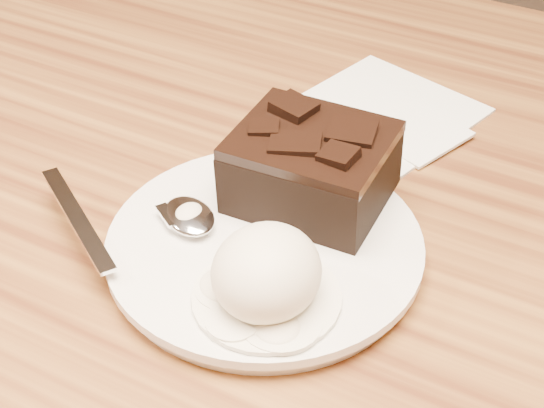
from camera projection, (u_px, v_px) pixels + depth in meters
The scene contains 8 objects.
plate at pixel (265, 250), 0.55m from camera, with size 0.21×0.21×0.02m, color white.
brownie at pixel (311, 171), 0.56m from camera, with size 0.10×0.09×0.05m, color black.
ice_cream_scoop at pixel (266, 272), 0.48m from camera, with size 0.06×0.07×0.05m, color #ECE0C6.
melt_puddle at pixel (267, 298), 0.50m from camera, with size 0.09×0.09×0.00m, color white.
spoon at pixel (189, 218), 0.55m from camera, with size 0.03×0.18×0.01m, color silver, non-canonical shape.
napkin at pixel (383, 110), 0.69m from camera, with size 0.13×0.13×0.01m, color white.
crumb_a at pixel (308, 258), 0.52m from camera, with size 0.01×0.01×0.00m, color black.
crumb_b at pixel (268, 245), 0.53m from camera, with size 0.01×0.01×0.00m, color black.
Camera 1 is at (0.29, -0.41, 1.12)m, focal length 54.98 mm.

